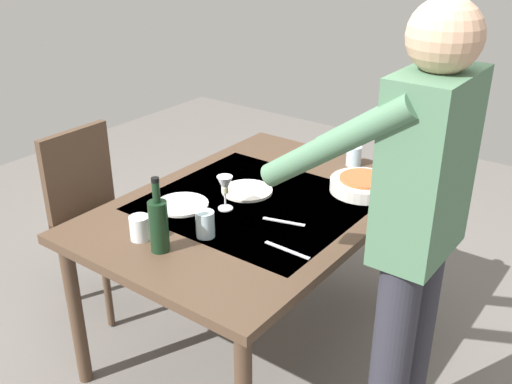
{
  "coord_description": "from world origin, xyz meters",
  "views": [
    {
      "loc": [
        1.85,
        1.38,
        1.89
      ],
      "look_at": [
        0.0,
        0.0,
        0.8
      ],
      "focal_mm": 41.44,
      "sensor_mm": 36.0,
      "label": 1
    }
  ],
  "objects_px": {
    "water_cup_near_right": "(140,228)",
    "dinner_plate_near": "(182,205)",
    "dining_table": "(256,217)",
    "dinner_plate_far": "(247,191)",
    "water_cup_near_left": "(354,156)",
    "water_cup_far_left": "(205,224)",
    "serving_bowl_pasta": "(363,184)",
    "person_server": "(413,227)",
    "wine_glass_left": "(225,187)",
    "wine_glass_right": "(399,158)",
    "chair_near": "(94,206)",
    "wine_bottle": "(159,224)"
  },
  "relations": [
    {
      "from": "person_server",
      "to": "dinner_plate_far",
      "type": "distance_m",
      "value": 0.93
    },
    {
      "from": "water_cup_far_left",
      "to": "dinner_plate_near",
      "type": "distance_m",
      "value": 0.29
    },
    {
      "from": "chair_near",
      "to": "dinner_plate_far",
      "type": "xyz_separation_m",
      "value": [
        -0.24,
        0.8,
        0.22
      ]
    },
    {
      "from": "person_server",
      "to": "dinner_plate_near",
      "type": "relative_size",
      "value": 7.34
    },
    {
      "from": "water_cup_far_left",
      "to": "wine_glass_left",
      "type": "bearing_deg",
      "value": -159.18
    },
    {
      "from": "dining_table",
      "to": "serving_bowl_pasta",
      "type": "bearing_deg",
      "value": 140.09
    },
    {
      "from": "wine_glass_left",
      "to": "water_cup_far_left",
      "type": "bearing_deg",
      "value": 20.82
    },
    {
      "from": "wine_bottle",
      "to": "dinner_plate_near",
      "type": "relative_size",
      "value": 1.29
    },
    {
      "from": "water_cup_far_left",
      "to": "dinner_plate_far",
      "type": "height_order",
      "value": "water_cup_far_left"
    },
    {
      "from": "wine_glass_right",
      "to": "water_cup_near_left",
      "type": "height_order",
      "value": "wine_glass_right"
    },
    {
      "from": "dining_table",
      "to": "wine_glass_left",
      "type": "xyz_separation_m",
      "value": [
        0.13,
        -0.07,
        0.17
      ]
    },
    {
      "from": "dinner_plate_near",
      "to": "person_server",
      "type": "bearing_deg",
      "value": 91.7
    },
    {
      "from": "wine_glass_left",
      "to": "water_cup_near_right",
      "type": "bearing_deg",
      "value": -14.49
    },
    {
      "from": "wine_glass_left",
      "to": "water_cup_near_left",
      "type": "xyz_separation_m",
      "value": [
        -0.76,
        0.21,
        -0.06
      ]
    },
    {
      "from": "wine_glass_right",
      "to": "water_cup_near_left",
      "type": "distance_m",
      "value": 0.25
    },
    {
      "from": "person_server",
      "to": "dinner_plate_far",
      "type": "height_order",
      "value": "person_server"
    },
    {
      "from": "water_cup_near_left",
      "to": "serving_bowl_pasta",
      "type": "distance_m",
      "value": 0.31
    },
    {
      "from": "person_server",
      "to": "water_cup_near_right",
      "type": "bearing_deg",
      "value": -70.6
    },
    {
      "from": "chair_near",
      "to": "serving_bowl_pasta",
      "type": "height_order",
      "value": "chair_near"
    },
    {
      "from": "water_cup_near_right",
      "to": "dinner_plate_near",
      "type": "relative_size",
      "value": 0.42
    },
    {
      "from": "dining_table",
      "to": "water_cup_near_left",
      "type": "height_order",
      "value": "water_cup_near_left"
    },
    {
      "from": "wine_glass_right",
      "to": "chair_near",
      "type": "bearing_deg",
      "value": -58.44
    },
    {
      "from": "dining_table",
      "to": "person_server",
      "type": "xyz_separation_m",
      "value": [
        0.19,
        0.78,
        0.29
      ]
    },
    {
      "from": "dining_table",
      "to": "dinner_plate_far",
      "type": "relative_size",
      "value": 6.46
    },
    {
      "from": "person_server",
      "to": "wine_glass_left",
      "type": "bearing_deg",
      "value": -94.0
    },
    {
      "from": "wine_bottle",
      "to": "water_cup_near_left",
      "type": "height_order",
      "value": "wine_bottle"
    },
    {
      "from": "wine_glass_right",
      "to": "water_cup_near_right",
      "type": "relative_size",
      "value": 1.57
    },
    {
      "from": "water_cup_near_left",
      "to": "dinner_plate_near",
      "type": "bearing_deg",
      "value": -23.91
    },
    {
      "from": "water_cup_far_left",
      "to": "dinner_plate_near",
      "type": "relative_size",
      "value": 0.46
    },
    {
      "from": "water_cup_far_left",
      "to": "dinner_plate_far",
      "type": "xyz_separation_m",
      "value": [
        -0.42,
        -0.12,
        -0.05
      ]
    },
    {
      "from": "water_cup_far_left",
      "to": "person_server",
      "type": "bearing_deg",
      "value": 102.48
    },
    {
      "from": "chair_near",
      "to": "wine_glass_left",
      "type": "height_order",
      "value": "chair_near"
    },
    {
      "from": "wine_glass_left",
      "to": "wine_bottle",
      "type": "bearing_deg",
      "value": 2.78
    },
    {
      "from": "dinner_plate_near",
      "to": "water_cup_far_left",
      "type": "bearing_deg",
      "value": 61.61
    },
    {
      "from": "water_cup_near_left",
      "to": "serving_bowl_pasta",
      "type": "height_order",
      "value": "water_cup_near_left"
    },
    {
      "from": "person_server",
      "to": "wine_bottle",
      "type": "xyz_separation_m",
      "value": [
        0.35,
        -0.83,
        -0.11
      ]
    },
    {
      "from": "water_cup_near_right",
      "to": "serving_bowl_pasta",
      "type": "height_order",
      "value": "water_cup_near_right"
    },
    {
      "from": "water_cup_far_left",
      "to": "serving_bowl_pasta",
      "type": "height_order",
      "value": "water_cup_far_left"
    },
    {
      "from": "chair_near",
      "to": "water_cup_far_left",
      "type": "relative_size",
      "value": 8.61
    },
    {
      "from": "person_server",
      "to": "dinner_plate_far",
      "type": "relative_size",
      "value": 7.34
    },
    {
      "from": "chair_near",
      "to": "dinner_plate_near",
      "type": "height_order",
      "value": "chair_near"
    },
    {
      "from": "chair_near",
      "to": "wine_glass_right",
      "type": "distance_m",
      "value": 1.54
    },
    {
      "from": "water_cup_near_left",
      "to": "dinner_plate_near",
      "type": "distance_m",
      "value": 0.93
    },
    {
      "from": "water_cup_near_left",
      "to": "dinner_plate_near",
      "type": "xyz_separation_m",
      "value": [
        0.85,
        -0.38,
        -0.04
      ]
    },
    {
      "from": "wine_bottle",
      "to": "dinner_plate_far",
      "type": "xyz_separation_m",
      "value": [
        -0.6,
        -0.05,
        -0.1
      ]
    },
    {
      "from": "wine_glass_right",
      "to": "dinner_plate_near",
      "type": "relative_size",
      "value": 0.66
    },
    {
      "from": "person_server",
      "to": "wine_glass_left",
      "type": "height_order",
      "value": "person_server"
    },
    {
      "from": "dining_table",
      "to": "water_cup_near_right",
      "type": "xyz_separation_m",
      "value": [
        0.52,
        -0.17,
        0.12
      ]
    },
    {
      "from": "dinner_plate_far",
      "to": "wine_glass_left",
      "type": "bearing_deg",
      "value": 8.64
    },
    {
      "from": "serving_bowl_pasta",
      "to": "dinner_plate_far",
      "type": "bearing_deg",
      "value": -52.4
    }
  ]
}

